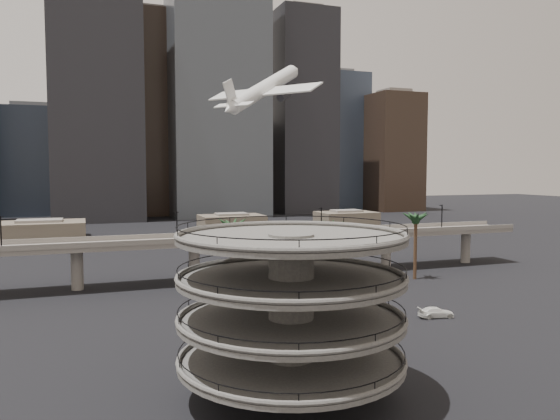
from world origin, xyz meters
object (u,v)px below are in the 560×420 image
object	(u,v)px
airborne_jet	(264,89)
car_c	(436,312)
car_b	(351,307)
overpass	(247,243)
car_a	(304,330)
parking_ramp	(291,300)

from	to	relation	value
airborne_jet	car_c	bearing A→B (deg)	-117.72
car_b	car_c	size ratio (longest dim) A/B	0.83
car_c	car_b	bearing A→B (deg)	63.89
overpass	car_a	world-z (taller)	overpass
parking_ramp	overpass	bearing A→B (deg)	77.57
airborne_jet	car_a	xyz separation A→B (m)	(-13.22, -56.74, -40.62)
parking_ramp	car_a	xyz separation A→B (m)	(9.01, 18.37, -9.08)
car_c	car_a	bearing A→B (deg)	104.25
airborne_jet	car_c	xyz separation A→B (m)	(9.05, -55.22, -40.58)
parking_ramp	car_a	distance (m)	22.38
parking_ramp	overpass	size ratio (longest dim) A/B	0.17
parking_ramp	car_b	world-z (taller)	parking_ramp
overpass	car_b	distance (m)	33.02
overpass	car_a	bearing A→B (deg)	-95.61
parking_ramp	overpass	xyz separation A→B (m)	(13.00, 59.00, -2.50)
car_a	car_c	world-z (taller)	car_c
parking_ramp	airborne_jet	xyz separation A→B (m)	(22.23, 75.11, 31.54)
airborne_jet	car_a	world-z (taller)	airborne_jet
overpass	airborne_jet	size ratio (longest dim) A/B	4.80
overpass	airborne_jet	bearing A→B (deg)	60.21
parking_ramp	car_a	size ratio (longest dim) A/B	5.00
car_c	airborne_jet	bearing A→B (deg)	19.63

